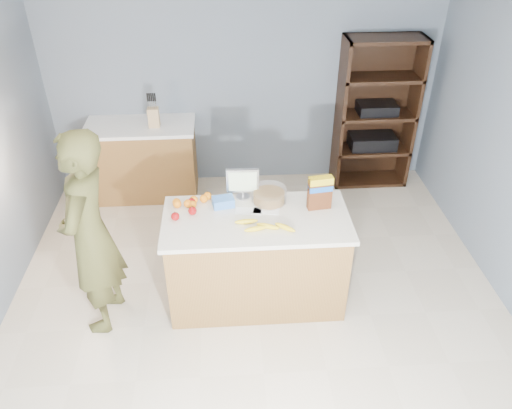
{
  "coord_description": "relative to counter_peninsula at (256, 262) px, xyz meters",
  "views": [
    {
      "loc": [
        -0.23,
        -3.05,
        3.3
      ],
      "look_at": [
        0.0,
        0.35,
        1.0
      ],
      "focal_mm": 35.0,
      "sensor_mm": 36.0,
      "label": 1
    }
  ],
  "objects": [
    {
      "name": "back_cabinet",
      "position": [
        -1.2,
        1.9,
        0.04
      ],
      "size": [
        1.24,
        0.62,
        0.9
      ],
      "color": "brown",
      "rests_on": "ground"
    },
    {
      "name": "cereal_box",
      "position": [
        0.54,
        0.11,
        0.66
      ],
      "size": [
        0.21,
        0.1,
        0.3
      ],
      "color": "#592B14",
      "rests_on": "counter_peninsula"
    },
    {
      "name": "floor",
      "position": [
        0.0,
        -0.3,
        -0.42
      ],
      "size": [
        4.5,
        5.0,
        0.02
      ],
      "primitive_type": "cube",
      "color": "beige",
      "rests_on": "ground"
    },
    {
      "name": "oranges",
      "position": [
        -0.54,
        0.23,
        0.52
      ],
      "size": [
        0.33,
        0.2,
        0.07
      ],
      "color": "orange",
      "rests_on": "counter_peninsula"
    },
    {
      "name": "tv",
      "position": [
        -0.1,
        0.32,
        0.64
      ],
      "size": [
        0.28,
        0.12,
        0.28
      ],
      "color": "silver",
      "rests_on": "counter_peninsula"
    },
    {
      "name": "envelopes",
      "position": [
        0.01,
        0.1,
        0.49
      ],
      "size": [
        0.39,
        0.15,
        0.0
      ],
      "color": "white",
      "rests_on": "counter_peninsula"
    },
    {
      "name": "counter_peninsula",
      "position": [
        0.0,
        0.0,
        0.0
      ],
      "size": [
        1.56,
        0.76,
        0.9
      ],
      "color": "brown",
      "rests_on": "ground"
    },
    {
      "name": "bananas",
      "position": [
        0.05,
        -0.14,
        0.51
      ],
      "size": [
        0.49,
        0.21,
        0.04
      ],
      "color": "yellow",
      "rests_on": "counter_peninsula"
    },
    {
      "name": "person",
      "position": [
        -1.33,
        -0.15,
        0.49
      ],
      "size": [
        0.5,
        0.7,
        1.8
      ],
      "primitive_type": "imported",
      "rotation": [
        0.0,
        0.0,
        -1.68
      ],
      "color": "#44431F",
      "rests_on": "ground"
    },
    {
      "name": "shelving_unit",
      "position": [
        1.55,
        2.05,
        0.45
      ],
      "size": [
        0.9,
        0.4,
        1.8
      ],
      "color": "black",
      "rests_on": "ground"
    },
    {
      "name": "blue_carton",
      "position": [
        -0.27,
        0.2,
        0.52
      ],
      "size": [
        0.2,
        0.15,
        0.08
      ],
      "primitive_type": "cube",
      "rotation": [
        0.0,
        0.0,
        0.19
      ],
      "color": "blue",
      "rests_on": "counter_peninsula"
    },
    {
      "name": "knife_block",
      "position": [
        -1.02,
        1.85,
        0.6
      ],
      "size": [
        0.12,
        0.1,
        0.31
      ],
      "color": "tan",
      "rests_on": "back_cabinet"
    },
    {
      "name": "apples",
      "position": [
        -0.58,
        0.11,
        0.52
      ],
      "size": [
        0.21,
        0.28,
        0.07
      ],
      "color": "#940A0C",
      "rests_on": "counter_peninsula"
    },
    {
      "name": "walls",
      "position": [
        0.0,
        -0.3,
        1.24
      ],
      "size": [
        4.52,
        5.02,
        2.51
      ],
      "color": "slate",
      "rests_on": "ground"
    },
    {
      "name": "salad_bowl",
      "position": [
        0.13,
        0.24,
        0.54
      ],
      "size": [
        0.3,
        0.3,
        0.13
      ],
      "color": "#267219",
      "rests_on": "counter_peninsula"
    }
  ]
}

